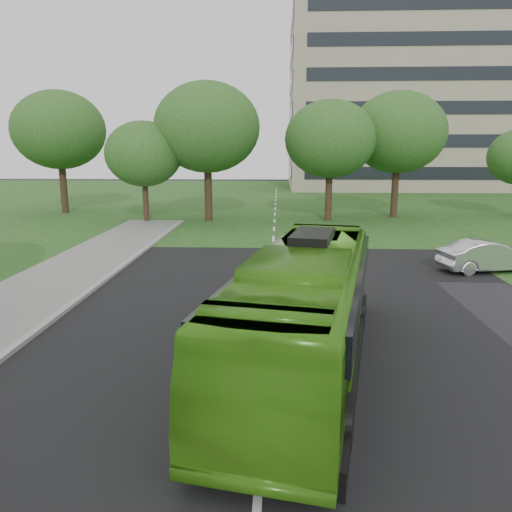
{
  "coord_description": "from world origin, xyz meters",
  "views": [
    {
      "loc": [
        0.29,
        -12.87,
        5.56
      ],
      "look_at": [
        -0.53,
        5.46,
        1.6
      ],
      "focal_mm": 35.0,
      "sensor_mm": 36.0,
      "label": 1
    }
  ],
  "objects_px": {
    "tree_park_c": "(330,139)",
    "sedan": "(488,256)",
    "tree_park_f": "(59,130)",
    "tree_park_d": "(398,133)",
    "office_building": "(432,99)",
    "bus": "(305,308)",
    "tree_park_b": "(207,128)",
    "tree_park_a": "(144,154)"
  },
  "relations": [
    {
      "from": "sedan",
      "to": "tree_park_b",
      "type": "bearing_deg",
      "value": 30.63
    },
    {
      "from": "office_building",
      "to": "tree_park_d",
      "type": "distance_m",
      "value": 35.92
    },
    {
      "from": "office_building",
      "to": "tree_park_a",
      "type": "relative_size",
      "value": 5.27
    },
    {
      "from": "bus",
      "to": "tree_park_c",
      "type": "bearing_deg",
      "value": 94.69
    },
    {
      "from": "office_building",
      "to": "tree_park_d",
      "type": "xyz_separation_m",
      "value": [
        -12.14,
        -33.32,
        -5.68
      ]
    },
    {
      "from": "tree_park_a",
      "to": "tree_park_c",
      "type": "relative_size",
      "value": 0.83
    },
    {
      "from": "tree_park_a",
      "to": "sedan",
      "type": "bearing_deg",
      "value": -36.75
    },
    {
      "from": "office_building",
      "to": "bus",
      "type": "distance_m",
      "value": 66.94
    },
    {
      "from": "tree_park_a",
      "to": "bus",
      "type": "xyz_separation_m",
      "value": [
        10.83,
        -25.43,
        -3.6
      ]
    },
    {
      "from": "tree_park_b",
      "to": "sedan",
      "type": "xyz_separation_m",
      "value": [
        15.13,
        -16.04,
        -6.4
      ]
    },
    {
      "from": "tree_park_b",
      "to": "tree_park_c",
      "type": "height_order",
      "value": "tree_park_b"
    },
    {
      "from": "tree_park_c",
      "to": "tree_park_d",
      "type": "distance_m",
      "value": 6.06
    },
    {
      "from": "tree_park_f",
      "to": "tree_park_a",
      "type": "bearing_deg",
      "value": -32.31
    },
    {
      "from": "tree_park_f",
      "to": "office_building",
      "type": "bearing_deg",
      "value": 38.05
    },
    {
      "from": "tree_park_d",
      "to": "sedan",
      "type": "relative_size",
      "value": 2.28
    },
    {
      "from": "office_building",
      "to": "tree_park_b",
      "type": "xyz_separation_m",
      "value": [
        -27.15,
        -35.92,
        -5.38
      ]
    },
    {
      "from": "tree_park_f",
      "to": "sedan",
      "type": "bearing_deg",
      "value": -35.45
    },
    {
      "from": "office_building",
      "to": "tree_park_f",
      "type": "distance_m",
      "value": 51.7
    },
    {
      "from": "tree_park_a",
      "to": "tree_park_f",
      "type": "distance_m",
      "value": 10.48
    },
    {
      "from": "tree_park_d",
      "to": "bus",
      "type": "relative_size",
      "value": 0.9
    },
    {
      "from": "tree_park_c",
      "to": "bus",
      "type": "bearing_deg",
      "value": -96.76
    },
    {
      "from": "office_building",
      "to": "bus",
      "type": "relative_size",
      "value": 3.57
    },
    {
      "from": "tree_park_d",
      "to": "bus",
      "type": "distance_m",
      "value": 31.05
    },
    {
      "from": "tree_park_c",
      "to": "tree_park_d",
      "type": "bearing_deg",
      "value": 21.67
    },
    {
      "from": "tree_park_f",
      "to": "tree_park_b",
      "type": "bearing_deg",
      "value": -17.59
    },
    {
      "from": "tree_park_f",
      "to": "tree_park_c",
      "type": "bearing_deg",
      "value": -9.63
    },
    {
      "from": "office_building",
      "to": "sedan",
      "type": "distance_m",
      "value": 54.61
    },
    {
      "from": "tree_park_f",
      "to": "tree_park_d",
      "type": "bearing_deg",
      "value": -3.29
    },
    {
      "from": "tree_park_b",
      "to": "tree_park_d",
      "type": "xyz_separation_m",
      "value": [
        15.01,
        2.6,
        -0.31
      ]
    },
    {
      "from": "office_building",
      "to": "tree_park_c",
      "type": "xyz_separation_m",
      "value": [
        -17.75,
        -35.55,
        -6.24
      ]
    },
    {
      "from": "tree_park_b",
      "to": "bus",
      "type": "relative_size",
      "value": 0.94
    },
    {
      "from": "tree_park_d",
      "to": "sedan",
      "type": "distance_m",
      "value": 19.61
    },
    {
      "from": "office_building",
      "to": "tree_park_f",
      "type": "xyz_separation_m",
      "value": [
        -40.49,
        -31.69,
        -5.4
      ]
    },
    {
      "from": "office_building",
      "to": "sedan",
      "type": "relative_size",
      "value": 9.07
    },
    {
      "from": "bus",
      "to": "tree_park_d",
      "type": "bearing_deg",
      "value": 84.7
    },
    {
      "from": "tree_park_b",
      "to": "bus",
      "type": "xyz_separation_m",
      "value": [
        6.19,
        -26.7,
        -5.56
      ]
    },
    {
      "from": "tree_park_b",
      "to": "tree_park_c",
      "type": "bearing_deg",
      "value": 2.26
    },
    {
      "from": "tree_park_d",
      "to": "bus",
      "type": "height_order",
      "value": "tree_park_d"
    },
    {
      "from": "tree_park_f",
      "to": "sedan",
      "type": "distance_m",
      "value": 35.52
    },
    {
      "from": "tree_park_a",
      "to": "tree_park_c",
      "type": "distance_m",
      "value": 14.17
    },
    {
      "from": "tree_park_c",
      "to": "sedan",
      "type": "distance_m",
      "value": 18.24
    },
    {
      "from": "tree_park_c",
      "to": "sedan",
      "type": "relative_size",
      "value": 2.09
    }
  ]
}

